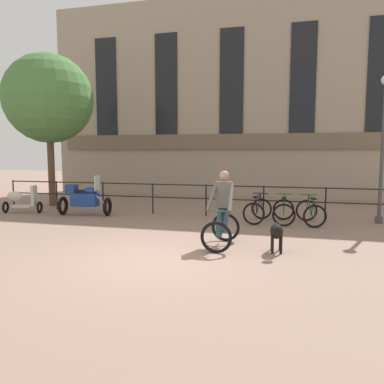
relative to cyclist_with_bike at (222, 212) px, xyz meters
name	(u,v)px	position (x,y,z in m)	size (l,w,h in m)	color
ground_plane	(151,259)	(-1.19, -1.45, -0.76)	(60.00, 60.00, 0.00)	#8E7060
canal_railing	(206,195)	(-1.19, 3.75, -0.05)	(15.05, 0.05, 1.05)	black
building_facade	(232,98)	(-1.19, 9.54, 3.86)	(18.00, 0.72, 9.29)	gray
cyclist_with_bike	(222,212)	(0.00, 0.00, 0.00)	(0.70, 1.18, 1.70)	black
dog	(277,232)	(1.22, -0.33, -0.32)	(0.30, 0.90, 0.64)	black
parked_motorcycle	(84,199)	(-5.16, 2.87, -0.20)	(1.75, 0.80, 1.35)	black
parked_bicycle_near_lamp	(258,210)	(0.56, 3.09, -0.41)	(0.82, 1.20, 0.86)	black
parked_bicycle_mid_left	(284,211)	(1.33, 3.09, -0.41)	(0.68, 1.12, 0.86)	black
parked_bicycle_mid_right	(311,212)	(2.10, 3.09, -0.41)	(0.84, 1.20, 0.86)	black
parked_scooter	(21,200)	(-7.56, 2.76, -0.30)	(1.34, 0.69, 0.96)	black
street_lamp	(383,141)	(4.09, 3.77, 1.66)	(0.28, 0.28, 4.32)	#424247
tree_canalside_left	(49,99)	(-7.60, 4.62, 3.39)	(3.40, 3.40, 5.87)	brown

